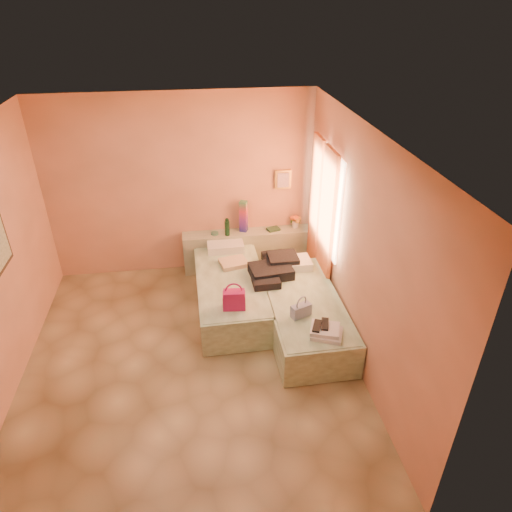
{
  "coord_description": "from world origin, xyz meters",
  "views": [
    {
      "loc": [
        0.19,
        -4.28,
        3.99
      ],
      "look_at": [
        0.93,
        0.85,
        0.94
      ],
      "focal_mm": 32.0,
      "sensor_mm": 36.0,
      "label": 1
    }
  ],
  "objects": [
    {
      "name": "ground",
      "position": [
        0.0,
        0.0,
        0.0
      ],
      "size": [
        4.5,
        4.5,
        0.0
      ],
      "primitive_type": "plane",
      "color": "tan",
      "rests_on": "ground"
    },
    {
      "name": "room_walls",
      "position": [
        0.21,
        0.57,
        1.79
      ],
      "size": [
        4.02,
        4.51,
        2.81
      ],
      "color": "#E7A07B",
      "rests_on": "ground"
    },
    {
      "name": "headboard_ledge",
      "position": [
        0.98,
        2.1,
        0.33
      ],
      "size": [
        2.05,
        0.3,
        0.65
      ],
      "primitive_type": "cube",
      "color": "#A9AF8F",
      "rests_on": "ground"
    },
    {
      "name": "bed_left",
      "position": [
        0.6,
        1.05,
        0.25
      ],
      "size": [
        0.93,
        2.01,
        0.5
      ],
      "primitive_type": "cube",
      "rotation": [
        0.0,
        0.0,
        0.01
      ],
      "color": "#C7E8BB",
      "rests_on": "ground"
    },
    {
      "name": "bed_right",
      "position": [
        1.5,
        0.4,
        0.25
      ],
      "size": [
        0.93,
        2.01,
        0.5
      ],
      "primitive_type": "cube",
      "rotation": [
        0.0,
        0.0,
        0.01
      ],
      "color": "#C7E8BB",
      "rests_on": "ground"
    },
    {
      "name": "water_bottle",
      "position": [
        0.65,
        2.04,
        0.79
      ],
      "size": [
        0.08,
        0.08,
        0.27
      ],
      "primitive_type": "cylinder",
      "rotation": [
        0.0,
        0.0,
        0.04
      ],
      "color": "#13361F",
      "rests_on": "headboard_ledge"
    },
    {
      "name": "rainbow_box",
      "position": [
        0.92,
        2.15,
        0.9
      ],
      "size": [
        0.15,
        0.15,
        0.5
      ],
      "primitive_type": "cube",
      "rotation": [
        0.0,
        0.0,
        -0.4
      ],
      "color": "#B0155A",
      "rests_on": "headboard_ledge"
    },
    {
      "name": "small_dish",
      "position": [
        0.46,
        2.09,
        0.66
      ],
      "size": [
        0.15,
        0.15,
        0.03
      ],
      "primitive_type": "cylinder",
      "rotation": [
        0.0,
        0.0,
        0.33
      ],
      "color": "#488464",
      "rests_on": "headboard_ledge"
    },
    {
      "name": "green_book",
      "position": [
        1.39,
        2.1,
        0.67
      ],
      "size": [
        0.23,
        0.19,
        0.03
      ],
      "primitive_type": "cube",
      "rotation": [
        0.0,
        0.0,
        0.3
      ],
      "color": "#24442A",
      "rests_on": "headboard_ledge"
    },
    {
      "name": "flower_vase",
      "position": [
        1.76,
        2.15,
        0.77
      ],
      "size": [
        0.22,
        0.22,
        0.25
      ],
      "primitive_type": "cube",
      "rotation": [
        0.0,
        0.0,
        -0.18
      ],
      "color": "silver",
      "rests_on": "headboard_ledge"
    },
    {
      "name": "magenta_handbag",
      "position": [
        0.58,
        0.35,
        0.63
      ],
      "size": [
        0.3,
        0.18,
        0.26
      ],
      "primitive_type": "cube",
      "rotation": [
        0.0,
        0.0,
        -0.1
      ],
      "color": "#B0155A",
      "rests_on": "bed_left"
    },
    {
      "name": "khaki_garment",
      "position": [
        0.68,
        1.38,
        0.53
      ],
      "size": [
        0.44,
        0.38,
        0.07
      ],
      "primitive_type": "cube",
      "rotation": [
        0.0,
        0.0,
        0.21
      ],
      "color": "tan",
      "rests_on": "bed_left"
    },
    {
      "name": "clothes_pile",
      "position": [
        1.22,
        1.02,
        0.59
      ],
      "size": [
        0.7,
        0.7,
        0.19
      ],
      "primitive_type": "cube",
      "rotation": [
        0.0,
        0.0,
        0.13
      ],
      "color": "black",
      "rests_on": "bed_right"
    },
    {
      "name": "blue_handbag",
      "position": [
        1.38,
        0.07,
        0.58
      ],
      "size": [
        0.27,
        0.19,
        0.16
      ],
      "primitive_type": "cube",
      "rotation": [
        0.0,
        0.0,
        0.38
      ],
      "color": "#395389",
      "rests_on": "bed_right"
    },
    {
      "name": "towel_stack",
      "position": [
        1.59,
        -0.34,
        0.55
      ],
      "size": [
        0.44,
        0.41,
        0.1
      ],
      "primitive_type": "cube",
      "rotation": [
        0.0,
        0.0,
        -0.39
      ],
      "color": "white",
      "rests_on": "bed_right"
    },
    {
      "name": "sandal_pair",
      "position": [
        1.53,
        -0.29,
        0.61
      ],
      "size": [
        0.24,
        0.27,
        0.02
      ],
      "primitive_type": "cube",
      "rotation": [
        0.0,
        0.0,
        -0.4
      ],
      "color": "black",
      "rests_on": "towel_stack"
    }
  ]
}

